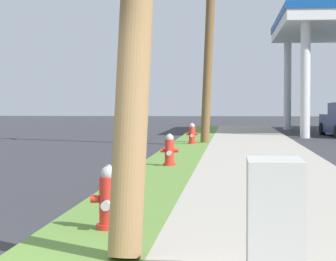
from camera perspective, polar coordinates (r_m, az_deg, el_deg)
fire_hydrant_nearest at (r=8.30m, az=-4.75°, el=-5.64°), size 0.42×0.38×0.74m
fire_hydrant_second at (r=16.63m, az=0.12°, el=-1.69°), size 0.42×0.38×0.74m
fire_hydrant_third at (r=25.50m, az=1.93°, el=-0.33°), size 0.42×0.37×0.74m
utility_pole_midground at (r=26.10m, az=3.40°, el=9.64°), size 0.96×1.85×9.50m
utility_cabinet at (r=5.69m, az=8.47°, el=-7.81°), size 0.48×0.79×1.02m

